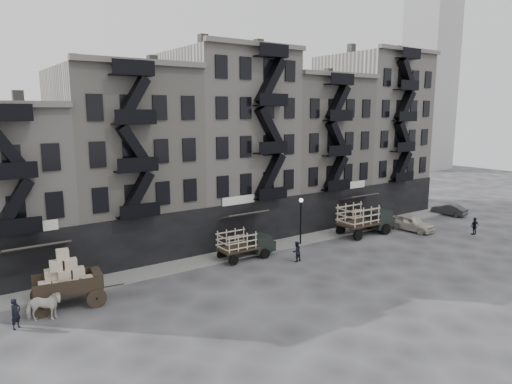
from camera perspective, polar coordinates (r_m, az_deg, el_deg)
ground at (r=37.12m, az=4.63°, el=-8.41°), size 140.00×140.00×0.00m
sidewalk at (r=39.91m, az=1.18°, el=-6.93°), size 55.00×2.50×0.15m
building_midwest at (r=39.16m, az=-16.14°, el=3.46°), size 10.00×11.35×16.20m
building_center at (r=43.33m, az=-3.56°, el=5.77°), size 10.00×11.35×18.20m
building_mideast at (r=49.36m, az=6.44°, el=5.10°), size 10.00×11.35×16.20m
building_east at (r=56.36m, az=14.17°, el=7.01°), size 10.00×11.35×19.20m
lamp_post at (r=40.15m, az=5.62°, el=-2.87°), size 0.36×0.36×4.28m
horse at (r=29.20m, az=-25.02°, el=-12.84°), size 2.24×1.68×1.72m
wagon at (r=30.24m, az=-22.81°, el=-9.51°), size 4.46×2.80×3.55m
stake_truck_west at (r=36.87m, az=-1.34°, el=-6.28°), size 4.82×2.08×2.39m
stake_truck_east at (r=45.04m, az=13.53°, el=-3.04°), size 6.13×2.67×3.04m
car_east at (r=47.98m, az=18.81°, el=-3.67°), size 2.36×4.78×1.57m
car_far at (r=56.57m, az=22.99°, el=-2.04°), size 1.72×3.98×1.27m
pedestrian_west at (r=28.90m, az=-27.84°, el=-13.30°), size 0.75×0.72×1.73m
pedestrian_mid at (r=36.43m, az=5.08°, el=-7.42°), size 0.86×0.70×1.64m
policeman at (r=48.69m, az=25.65°, el=-3.87°), size 1.05×0.61×1.68m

